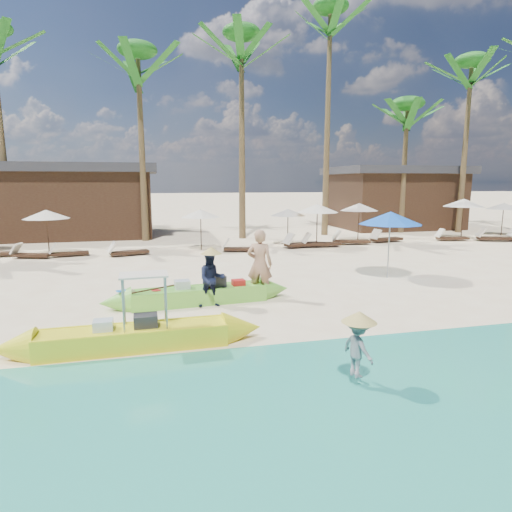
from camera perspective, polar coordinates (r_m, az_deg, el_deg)
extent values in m
plane|color=#F9E8B8|center=(11.25, 1.97, -6.95)|extent=(240.00, 240.00, 0.00)
cube|color=tan|center=(6.91, 13.69, -18.46)|extent=(240.00, 4.50, 0.01)
cube|color=#6CC43C|center=(11.73, -7.53, -5.23)|extent=(3.65, 1.06, 0.43)
cube|color=white|center=(11.73, -7.53, -5.12)|extent=(3.14, 0.80, 0.19)
cube|color=#262628|center=(11.74, -5.38, -3.57)|extent=(0.54, 0.44, 0.40)
cube|color=silver|center=(11.64, -9.81, -3.99)|extent=(0.43, 0.37, 0.32)
cube|color=#AD1917|center=(11.86, -2.36, -3.77)|extent=(0.36, 0.31, 0.25)
cylinder|color=#AD1917|center=(11.59, -13.14, -4.71)|extent=(0.25, 0.25, 0.10)
cylinder|color=#262628|center=(11.47, -14.51, -4.96)|extent=(0.23, 0.23, 0.09)
sphere|color=tan|center=(11.49, -16.24, -4.72)|extent=(0.20, 0.20, 0.20)
cylinder|color=yellow|center=(12.16, 0.03, -3.52)|extent=(0.16, 0.16, 0.20)
cylinder|color=yellow|center=(12.24, 1.04, -3.44)|extent=(0.16, 0.16, 0.20)
cube|color=yellow|center=(8.90, -15.88, -10.46)|extent=(3.62, 0.84, 0.43)
cube|color=white|center=(8.89, -15.89, -10.33)|extent=(3.11, 0.62, 0.19)
cube|color=#262628|center=(8.80, -14.48, -8.63)|extent=(0.46, 0.38, 0.34)
cube|color=silver|center=(8.85, -19.69, -8.96)|extent=(0.37, 0.33, 0.30)
cube|color=beige|center=(8.55, -14.76, -2.43)|extent=(0.93, 0.65, 0.03)
imported|color=tan|center=(11.93, 0.49, -1.11)|extent=(0.85, 0.73, 1.96)
imported|color=#121832|center=(11.25, -5.94, -3.11)|extent=(0.74, 0.58, 1.47)
imported|color=gray|center=(7.10, 13.43, -11.80)|extent=(0.51, 0.69, 0.96)
cylinder|color=#99999E|center=(15.24, 17.29, 1.30)|extent=(0.05, 0.05, 2.20)
cone|color=blue|center=(15.13, 17.47, 4.86)|extent=(2.11, 2.11, 0.43)
cylinder|color=#342315|center=(21.18, -26.02, 2.72)|extent=(0.05, 0.05, 1.98)
cone|color=beige|center=(21.10, -26.19, 5.01)|extent=(1.98, 1.98, 0.40)
cube|color=#342315|center=(20.80, -27.66, 0.11)|extent=(1.68, 0.97, 0.11)
cube|color=beige|center=(21.14, -29.35, 0.89)|extent=(0.50, 0.60, 0.47)
cube|color=#342315|center=(20.60, -23.54, 0.32)|extent=(1.60, 0.77, 0.11)
cube|color=beige|center=(20.57, -25.48, 0.94)|extent=(0.43, 0.55, 0.45)
cylinder|color=#342315|center=(20.82, -7.36, 3.42)|extent=(0.05, 0.05, 1.90)
cone|color=beige|center=(20.75, -7.41, 5.67)|extent=(1.90, 1.90, 0.38)
cube|color=#342315|center=(19.94, -16.53, 0.48)|extent=(1.76, 0.96, 0.12)
cube|color=beige|center=(19.75, -18.67, 1.15)|extent=(0.50, 0.62, 0.49)
cylinder|color=#342315|center=(22.32, 4.26, 3.82)|extent=(0.05, 0.05, 1.84)
cone|color=beige|center=(22.25, 4.29, 5.84)|extent=(1.84, 1.84, 0.37)
cube|color=#342315|center=(20.17, -2.08, 0.96)|extent=(1.63, 0.83, 0.11)
cube|color=beige|center=(20.16, -4.05, 1.72)|extent=(0.45, 0.57, 0.46)
cube|color=#342315|center=(21.58, 6.30, 1.56)|extent=(1.95, 0.94, 0.13)
cube|color=beige|center=(21.14, 4.38, 2.32)|extent=(0.52, 0.67, 0.55)
cylinder|color=#342315|center=(21.83, 8.13, 3.96)|extent=(0.05, 0.05, 2.10)
cone|color=beige|center=(21.76, 8.19, 6.33)|extent=(2.10, 2.10, 0.42)
cube|color=#342315|center=(21.85, 8.76, 1.60)|extent=(1.88, 0.72, 0.13)
cube|color=beige|center=(21.57, 6.72, 2.42)|extent=(0.45, 0.62, 0.54)
cube|color=#342315|center=(23.07, 12.61, 1.92)|extent=(1.97, 0.96, 0.13)
cube|color=beige|center=(22.83, 10.63, 2.75)|extent=(0.53, 0.68, 0.55)
cylinder|color=#342315|center=(24.19, 13.50, 4.29)|extent=(0.05, 0.05, 2.05)
cone|color=beige|center=(24.12, 13.59, 6.38)|extent=(2.05, 2.05, 0.41)
cube|color=#342315|center=(24.50, 17.04, 2.16)|extent=(1.89, 0.92, 0.13)
cube|color=beige|center=(23.94, 15.65, 2.83)|extent=(0.51, 0.65, 0.53)
cylinder|color=#342315|center=(27.23, 25.81, 4.38)|extent=(0.06, 0.06, 2.25)
cone|color=beige|center=(27.17, 25.96, 6.41)|extent=(2.25, 2.25, 0.45)
cube|color=#342315|center=(26.38, 24.71, 2.18)|extent=(1.76, 0.86, 0.12)
cube|color=beige|center=(26.01, 23.30, 2.85)|extent=(0.48, 0.61, 0.49)
cube|color=#342315|center=(27.27, 29.34, 2.08)|extent=(2.00, 1.19, 0.13)
cube|color=beige|center=(26.90, 27.78, 2.84)|extent=(0.60, 0.72, 0.55)
cylinder|color=#342315|center=(30.32, 30.02, 4.22)|extent=(0.05, 0.05, 1.95)
cone|color=beige|center=(30.27, 30.15, 5.79)|extent=(1.95, 1.95, 0.39)
cone|color=brown|center=(26.64, -30.82, 13.22)|extent=(0.40, 0.40, 10.89)
cone|color=brown|center=(24.72, -14.99, 13.66)|extent=(0.40, 0.40, 10.08)
ellipsoid|color=#1B6118|center=(25.58, -15.54, 24.98)|extent=(2.08, 2.08, 0.88)
cone|color=brown|center=(25.02, -1.89, 15.29)|extent=(0.40, 0.40, 11.26)
ellipsoid|color=#1B6118|center=(26.16, -1.97, 27.66)|extent=(2.08, 2.08, 0.88)
cone|color=brown|center=(27.03, 9.50, 16.78)|extent=(0.40, 0.40, 13.16)
ellipsoid|color=#1B6118|center=(28.60, 9.93, 29.98)|extent=(2.08, 2.08, 0.88)
cone|color=brown|center=(29.45, 19.13, 10.84)|extent=(0.40, 0.40, 8.07)
ellipsoid|color=#1B6118|center=(29.84, 19.59, 18.60)|extent=(2.08, 2.08, 0.88)
cone|color=brown|center=(31.01, 26.09, 12.69)|extent=(0.40, 0.40, 10.64)
ellipsoid|color=#1B6118|center=(31.81, 26.87, 22.26)|extent=(2.08, 2.08, 0.88)
cube|color=#342315|center=(28.37, -24.02, 6.27)|extent=(10.00, 6.00, 3.80)
cube|color=#2D2D33|center=(28.35, -24.32, 10.60)|extent=(10.80, 6.60, 0.50)
cube|color=#342315|center=(32.62, 17.83, 7.00)|extent=(8.00, 6.00, 3.80)
cube|color=#2D2D33|center=(32.60, 18.03, 10.77)|extent=(8.80, 6.60, 0.50)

